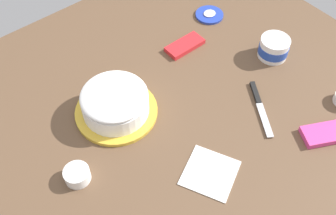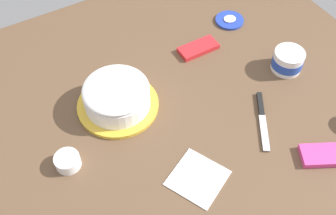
# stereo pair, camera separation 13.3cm
# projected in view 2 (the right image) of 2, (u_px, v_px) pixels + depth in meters

# --- Properties ---
(ground_plane) EXTENTS (1.54, 1.54, 0.00)m
(ground_plane) POSITION_uv_depth(u_px,v_px,m) (195.00, 118.00, 1.35)
(ground_plane) COLOR brown
(frosted_cake) EXTENTS (0.28, 0.28, 0.11)m
(frosted_cake) POSITION_uv_depth(u_px,v_px,m) (117.00, 97.00, 1.34)
(frosted_cake) COLOR gold
(frosted_cake) RESTS_ON ground_plane
(frosting_tub) EXTENTS (0.11, 0.11, 0.08)m
(frosting_tub) POSITION_uv_depth(u_px,v_px,m) (288.00, 60.00, 1.46)
(frosting_tub) COLOR white
(frosting_tub) RESTS_ON ground_plane
(frosting_tub_lid) EXTENTS (0.11, 0.11, 0.02)m
(frosting_tub_lid) POSITION_uv_depth(u_px,v_px,m) (230.00, 20.00, 1.65)
(frosting_tub_lid) COLOR #233DAD
(frosting_tub_lid) RESTS_ON ground_plane
(spreading_knife) EXTENTS (0.14, 0.21, 0.01)m
(spreading_knife) POSITION_uv_depth(u_px,v_px,m) (262.00, 115.00, 1.35)
(spreading_knife) COLOR silver
(spreading_knife) RESTS_ON ground_plane
(sprinkle_bowl_yellow) EXTENTS (0.08, 0.08, 0.04)m
(sprinkle_bowl_yellow) POSITION_uv_depth(u_px,v_px,m) (67.00, 161.00, 1.22)
(sprinkle_bowl_yellow) COLOR white
(sprinkle_bowl_yellow) RESTS_ON ground_plane
(candy_box_lower) EXTENTS (0.17, 0.14, 0.02)m
(candy_box_lower) POSITION_uv_depth(u_px,v_px,m) (326.00, 155.00, 1.25)
(candy_box_lower) COLOR #E53D8E
(candy_box_lower) RESTS_ON ground_plane
(candy_box_upper) EXTENTS (0.15, 0.07, 0.02)m
(candy_box_upper) POSITION_uv_depth(u_px,v_px,m) (198.00, 48.00, 1.54)
(candy_box_upper) COLOR red
(candy_box_upper) RESTS_ON ground_plane
(paper_napkin) EXTENTS (0.20, 0.20, 0.01)m
(paper_napkin) POSITION_uv_depth(u_px,v_px,m) (198.00, 178.00, 1.21)
(paper_napkin) COLOR white
(paper_napkin) RESTS_ON ground_plane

